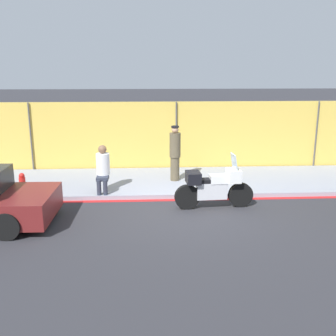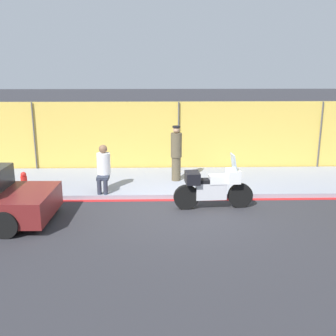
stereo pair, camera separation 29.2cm
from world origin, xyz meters
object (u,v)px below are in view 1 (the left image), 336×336
object	(u,v)px
motorcycle	(214,187)
person_seated_on_curb	(103,166)
officer_standing	(175,153)
fire_hydrant	(22,182)

from	to	relation	value
motorcycle	person_seated_on_curb	world-z (taller)	person_seated_on_curb
person_seated_on_curb	officer_standing	bearing A→B (deg)	25.13
motorcycle	officer_standing	distance (m)	2.48
officer_standing	motorcycle	bearing A→B (deg)	-69.10
fire_hydrant	person_seated_on_curb	bearing A→B (deg)	-2.02
officer_standing	fire_hydrant	world-z (taller)	officer_standing
motorcycle	person_seated_on_curb	xyz separation A→B (m)	(-3.05, 1.25, 0.28)
officer_standing	fire_hydrant	xyz separation A→B (m)	(-4.56, -0.94, -0.63)
person_seated_on_curb	fire_hydrant	size ratio (longest dim) A/B	2.44
motorcycle	officer_standing	xyz separation A→B (m)	(-0.87, 2.28, 0.44)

